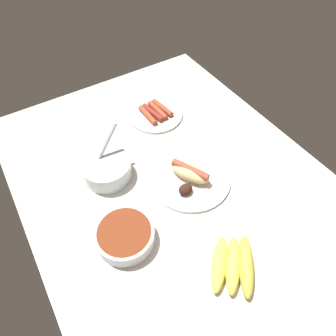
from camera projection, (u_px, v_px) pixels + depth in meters
ground_plane at (174, 183)px, 96.50cm from camera, size 120.00×90.00×3.00cm
bowl_coleslaw at (107, 168)px, 94.05cm from camera, size 15.33×15.33×15.23cm
plate_hotdog_assembled at (190, 176)px, 94.39cm from camera, size 25.92×25.92×5.61cm
banana_bunch at (234, 264)px, 76.36cm from camera, size 18.23×18.80×3.80cm
plate_sausages at (155, 114)px, 114.04cm from camera, size 20.47×20.47×3.08cm
bowl_chili at (125, 235)px, 80.53cm from camera, size 16.02×16.02×4.77cm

